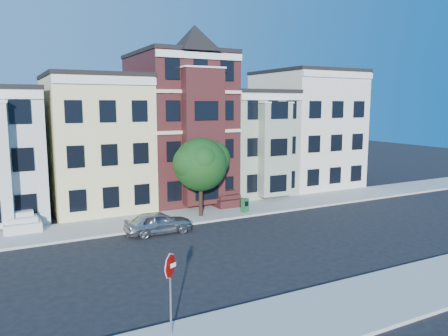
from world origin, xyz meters
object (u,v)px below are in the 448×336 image
newspaper_box (245,205)px  parked_car (158,223)px  street_tree (201,168)px  stop_sign (170,289)px

newspaper_box → parked_car: bearing=179.0°
street_tree → parked_car: size_ratio=1.65×
parked_car → street_tree: bearing=-59.8°
street_tree → stop_sign: (-7.69, -14.25, -1.82)m
parked_car → newspaper_box: (7.31, 1.71, -0.05)m
newspaper_box → street_tree: bearing=156.5°
street_tree → newspaper_box: bearing=-9.3°
street_tree → newspaper_box: (3.34, -0.55, -2.95)m
parked_car → newspaper_box: 7.51m
stop_sign → street_tree: bearing=36.8°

